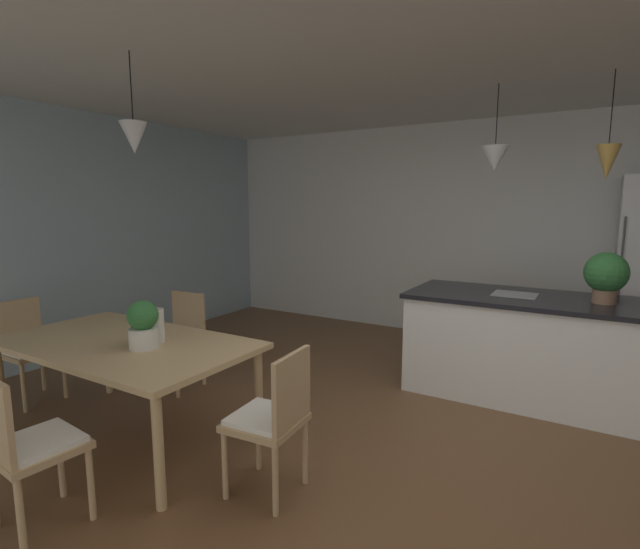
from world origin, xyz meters
name	(u,v)px	position (x,y,z in m)	size (l,w,h in m)	color
ground_plane	(423,472)	(0.00, 0.00, -0.02)	(10.00, 8.40, 0.04)	brown
ceiling_slab	(439,9)	(0.00, 0.00, 2.76)	(10.00, 8.40, 0.12)	silver
wall_back_kitchen	(515,233)	(0.00, 3.26, 1.35)	(10.00, 0.12, 2.70)	silver
window_wall_left_glazing	(50,237)	(-4.06, 0.00, 1.35)	(0.06, 8.40, 2.70)	#9EB7C6
dining_table	(124,349)	(-1.98, -0.70, 0.67)	(1.87, 1.04, 0.73)	tan
chair_window_end	(28,347)	(-3.29, -0.70, 0.47)	(0.40, 0.40, 0.87)	tan
chair_kitchen_end	(273,417)	(-0.68, -0.69, 0.47)	(0.43, 0.43, 0.87)	tan
chair_far_left	(179,337)	(-2.41, 0.19, 0.47)	(0.42, 0.42, 0.87)	tan
chair_near_right	(28,444)	(-1.57, -1.59, 0.47)	(0.44, 0.44, 0.87)	tan
kitchen_island	(535,347)	(0.46, 1.60, 0.46)	(2.15, 0.95, 0.91)	white
pendant_over_table	(134,138)	(-1.91, -0.57, 2.14)	(0.19, 0.19, 0.67)	black
pendant_over_island_main	(495,158)	(0.04, 1.60, 2.08)	(0.23, 0.23, 0.73)	black
pendant_over_island_aux	(607,162)	(0.87, 1.60, 2.01)	(0.18, 0.18, 0.82)	black
potted_plant_on_island	(606,275)	(0.93, 1.60, 1.13)	(0.32, 0.32, 0.41)	#8C664C
potted_plant_on_table	(143,324)	(-1.72, -0.73, 0.89)	(0.20, 0.20, 0.33)	beige
vase_on_dining_table	(158,326)	(-1.75, -0.59, 0.85)	(0.09, 0.09, 0.24)	silver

